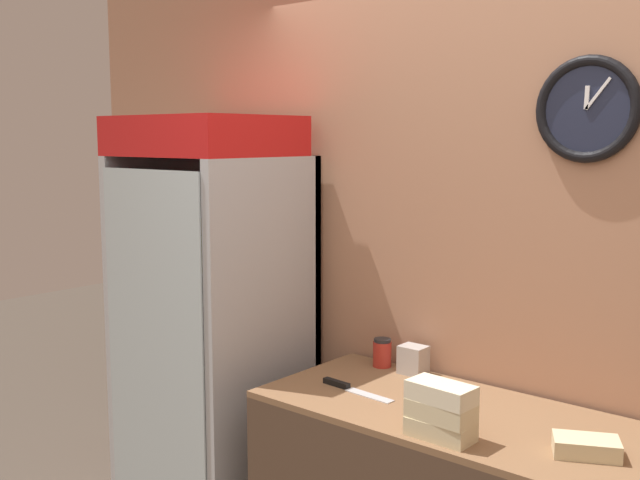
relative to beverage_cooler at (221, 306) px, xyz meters
The scene contains 9 objects.
wall_back 1.38m from the beverage_cooler, 14.86° to the left, with size 5.20×0.10×2.70m.
beverage_cooler is the anchor object (origin of this frame).
sandwich_stack_bottom 1.43m from the beverage_cooler, 11.81° to the right, with size 0.22×0.12×0.06m.
sandwich_stack_middle 1.42m from the beverage_cooler, 11.81° to the right, with size 0.23×0.13×0.06m.
sandwich_stack_top 1.42m from the beverage_cooler, 11.81° to the right, with size 0.23×0.13×0.06m.
sandwich_flat_left 1.82m from the beverage_cooler, ahead, with size 0.23×0.20×0.06m.
chefs_knife 0.88m from the beverage_cooler, ahead, with size 0.34×0.06×0.02m.
condiment_jar 0.83m from the beverage_cooler, 16.04° to the left, with size 0.08×0.08×0.12m.
napkin_dispenser 0.98m from the beverage_cooler, 13.62° to the left, with size 0.11×0.09×0.12m.
Camera 1 is at (1.30, -1.43, 1.88)m, focal length 42.00 mm.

